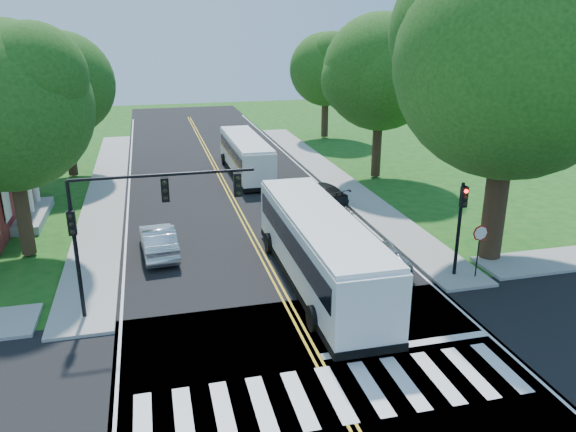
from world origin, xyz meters
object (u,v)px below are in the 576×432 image
object	(u,v)px
hatchback	(158,241)
bus_lead	(319,248)
signal_ne	(461,217)
dark_sedan	(319,193)
suv	(380,255)
bus_follow	(246,155)
signal_nw	(136,212)

from	to	relation	value
hatchback	bus_lead	bearing A→B (deg)	138.66
signal_ne	bus_lead	xyz separation A→B (m)	(-6.36, 0.88, -1.20)
signal_ne	dark_sedan	world-z (taller)	signal_ne
signal_ne	suv	size ratio (longest dim) A/B	1.04
signal_ne	bus_follow	xyz separation A→B (m)	(-6.13, 20.99, -1.42)
bus_follow	suv	distance (m)	19.34
signal_ne	bus_follow	size ratio (longest dim) A/B	0.39
signal_nw	bus_follow	bearing A→B (deg)	69.32
bus_lead	dark_sedan	bearing A→B (deg)	-106.81
signal_ne	hatchback	size ratio (longest dim) A/B	0.94
signal_nw	hatchback	size ratio (longest dim) A/B	1.53
bus_lead	bus_follow	distance (m)	20.11
suv	signal_nw	bearing A→B (deg)	14.53
bus_follow	dark_sedan	bearing A→B (deg)	111.06
signal_ne	dark_sedan	size ratio (longest dim) A/B	0.94
bus_follow	suv	bearing A→B (deg)	99.22
bus_follow	dark_sedan	size ratio (longest dim) A/B	2.41
bus_lead	hatchback	world-z (taller)	bus_lead
signal_nw	suv	bearing A→B (deg)	9.91
suv	signal_ne	bearing A→B (deg)	151.11
signal_nw	bus_lead	xyz separation A→B (m)	(7.69, 0.89, -2.62)
signal_nw	signal_ne	bearing A→B (deg)	0.05
bus_lead	dark_sedan	xyz separation A→B (m)	(3.56, 11.62, -1.07)
bus_lead	bus_follow	world-z (taller)	bus_lead
signal_ne	hatchback	distance (m)	14.78
bus_lead	suv	bearing A→B (deg)	-162.71
signal_ne	hatchback	bearing A→B (deg)	155.33
suv	dark_sedan	size ratio (longest dim) A/B	0.91
signal_ne	bus_lead	bearing A→B (deg)	172.15
signal_ne	bus_follow	world-z (taller)	signal_ne
signal_nw	bus_lead	bearing A→B (deg)	6.59
signal_nw	hatchback	bearing A→B (deg)	82.80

